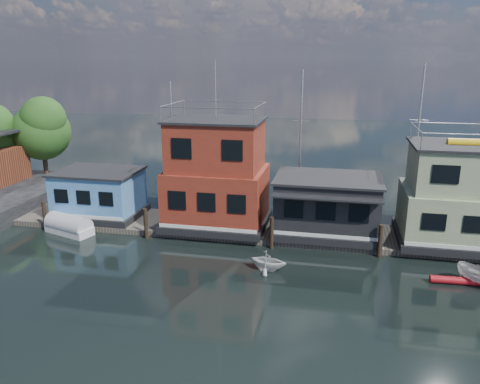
% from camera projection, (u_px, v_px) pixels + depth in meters
% --- Properties ---
extents(ground, '(160.00, 160.00, 0.00)m').
position_uv_depth(ground, '(327.00, 329.00, 22.17)').
color(ground, black).
rests_on(ground, ground).
extents(dock, '(48.00, 5.00, 0.40)m').
position_uv_depth(dock, '(332.00, 235.00, 33.40)').
color(dock, '#595147').
rests_on(dock, ground).
extents(houseboat_blue, '(6.40, 4.90, 3.66)m').
position_uv_depth(houseboat_blue, '(99.00, 194.00, 36.42)').
color(houseboat_blue, black).
rests_on(houseboat_blue, dock).
extents(houseboat_red, '(7.40, 5.90, 11.86)m').
position_uv_depth(houseboat_red, '(217.00, 176.00, 34.00)').
color(houseboat_red, black).
rests_on(houseboat_red, dock).
extents(houseboat_dark, '(7.40, 6.10, 4.06)m').
position_uv_depth(houseboat_dark, '(327.00, 205.00, 32.86)').
color(houseboat_dark, black).
rests_on(houseboat_dark, dock).
extents(houseboat_green, '(8.40, 5.90, 7.03)m').
position_uv_depth(houseboat_green, '(466.00, 197.00, 30.78)').
color(houseboat_green, black).
rests_on(houseboat_green, dock).
extents(pilings, '(42.28, 0.28, 2.20)m').
position_uv_depth(pilings, '(327.00, 237.00, 30.58)').
color(pilings, '#2D2116').
rests_on(pilings, ground).
extents(background_masts, '(36.40, 0.16, 12.00)m').
position_uv_depth(background_masts, '(399.00, 148.00, 36.61)').
color(background_masts, silver).
rests_on(background_masts, ground).
extents(dinghy_white, '(2.63, 2.37, 1.23)m').
position_uv_depth(dinghy_white, '(268.00, 261.00, 28.21)').
color(dinghy_white, silver).
rests_on(dinghy_white, ground).
extents(red_kayak, '(3.04, 0.59, 0.44)m').
position_uv_depth(red_kayak, '(458.00, 281.00, 26.52)').
color(red_kayak, '#B2131B').
rests_on(red_kayak, ground).
extents(tarp_runabout, '(3.99, 2.56, 1.51)m').
position_uv_depth(tarp_runabout, '(69.00, 226.00, 34.13)').
color(tarp_runabout, silver).
rests_on(tarp_runabout, ground).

